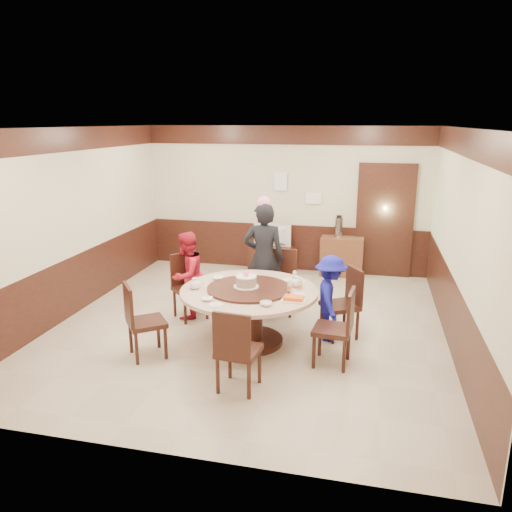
% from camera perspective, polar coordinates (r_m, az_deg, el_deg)
% --- Properties ---
extents(room, '(6.00, 6.04, 2.84)m').
position_cam_1_polar(room, '(7.02, -0.69, 0.26)').
color(room, '#C0AD99').
rests_on(room, ground).
extents(banquet_table, '(1.81, 1.81, 0.78)m').
position_cam_1_polar(banquet_table, '(6.63, -0.78, -5.62)').
color(banquet_table, black).
rests_on(banquet_table, ground).
extents(chair_0, '(0.61, 0.61, 0.97)m').
position_cam_1_polar(chair_0, '(6.99, 9.67, -6.73)').
color(chair_0, black).
rests_on(chair_0, ground).
extents(chair_1, '(0.44, 0.45, 0.97)m').
position_cam_1_polar(chair_1, '(7.75, 2.86, -4.27)').
color(chair_1, black).
rests_on(chair_1, ground).
extents(chair_2, '(0.62, 0.62, 0.97)m').
position_cam_1_polar(chair_2, '(7.61, -7.57, -4.79)').
color(chair_2, black).
rests_on(chair_2, ground).
extents(chair_3, '(0.62, 0.62, 0.97)m').
position_cam_1_polar(chair_3, '(6.48, -12.50, -8.66)').
color(chair_3, black).
rests_on(chair_3, ground).
extents(chair_4, '(0.48, 0.49, 0.97)m').
position_cam_1_polar(chair_4, '(5.61, -2.05, -12.22)').
color(chair_4, black).
rests_on(chair_4, ground).
extents(chair_5, '(0.49, 0.48, 0.97)m').
position_cam_1_polar(chair_5, '(6.21, 8.87, -9.58)').
color(chair_5, black).
rests_on(chair_5, ground).
extents(person_standing, '(0.67, 0.47, 1.72)m').
position_cam_1_polar(person_standing, '(7.59, 0.89, -0.28)').
color(person_standing, black).
rests_on(person_standing, ground).
extents(person_red, '(0.62, 0.73, 1.32)m').
position_cam_1_polar(person_red, '(7.52, -7.90, -2.20)').
color(person_red, '#B5182D').
rests_on(person_red, ground).
extents(person_blue, '(0.56, 0.83, 1.18)m').
position_cam_1_polar(person_blue, '(6.78, 8.48, -4.80)').
color(person_blue, '#161791').
rests_on(person_blue, ground).
extents(birthday_cake, '(0.33, 0.33, 0.22)m').
position_cam_1_polar(birthday_cake, '(6.54, -1.13, -2.90)').
color(birthday_cake, white).
rests_on(birthday_cake, banquet_table).
extents(teapot_left, '(0.17, 0.15, 0.13)m').
position_cam_1_polar(teapot_left, '(6.61, -6.97, -3.24)').
color(teapot_left, white).
rests_on(teapot_left, banquet_table).
extents(teapot_right, '(0.17, 0.15, 0.13)m').
position_cam_1_polar(teapot_right, '(6.66, 4.68, -3.05)').
color(teapot_right, white).
rests_on(teapot_right, banquet_table).
extents(bowl_0, '(0.16, 0.16, 0.04)m').
position_cam_1_polar(bowl_0, '(6.97, -4.35, -2.53)').
color(bowl_0, white).
rests_on(bowl_0, banquet_table).
extents(bowl_1, '(0.15, 0.15, 0.05)m').
position_cam_1_polar(bowl_1, '(5.99, 1.15, -5.48)').
color(bowl_1, white).
rests_on(bowl_1, banquet_table).
extents(bowl_2, '(0.14, 0.14, 0.03)m').
position_cam_1_polar(bowl_2, '(6.19, -5.60, -4.93)').
color(bowl_2, white).
rests_on(bowl_2, banquet_table).
extents(bowl_3, '(0.14, 0.14, 0.04)m').
position_cam_1_polar(bowl_3, '(6.31, 5.01, -4.46)').
color(bowl_3, white).
rests_on(bowl_3, banquet_table).
extents(saucer_near, '(0.18, 0.18, 0.01)m').
position_cam_1_polar(saucer_near, '(6.03, -4.60, -5.58)').
color(saucer_near, white).
rests_on(saucer_near, banquet_table).
extents(saucer_far, '(0.18, 0.18, 0.01)m').
position_cam_1_polar(saucer_far, '(6.93, 3.82, -2.75)').
color(saucer_far, white).
rests_on(saucer_far, banquet_table).
extents(shrimp_platter, '(0.30, 0.20, 0.06)m').
position_cam_1_polar(shrimp_platter, '(6.15, 4.32, -4.91)').
color(shrimp_platter, white).
rests_on(shrimp_platter, banquet_table).
extents(bottle_0, '(0.06, 0.06, 0.16)m').
position_cam_1_polar(bottle_0, '(6.42, 3.85, -3.52)').
color(bottle_0, silver).
rests_on(bottle_0, banquet_table).
extents(bottle_1, '(0.06, 0.06, 0.16)m').
position_cam_1_polar(bottle_1, '(6.47, 5.04, -3.41)').
color(bottle_1, silver).
rests_on(bottle_1, banquet_table).
extents(bottle_2, '(0.06, 0.06, 0.16)m').
position_cam_1_polar(bottle_2, '(6.79, 4.46, -2.48)').
color(bottle_2, silver).
rests_on(bottle_2, banquet_table).
extents(tv_stand, '(0.85, 0.45, 0.50)m').
position_cam_1_polar(tv_stand, '(9.86, 1.73, -0.31)').
color(tv_stand, black).
rests_on(tv_stand, ground).
extents(television, '(0.76, 0.18, 0.43)m').
position_cam_1_polar(television, '(9.75, 1.75, 2.34)').
color(television, gray).
rests_on(television, tv_stand).
extents(side_cabinet, '(0.80, 0.40, 0.75)m').
position_cam_1_polar(side_cabinet, '(9.69, 9.76, -0.04)').
color(side_cabinet, brown).
rests_on(side_cabinet, ground).
extents(thermos, '(0.15, 0.15, 0.38)m').
position_cam_1_polar(thermos, '(9.57, 9.43, 3.26)').
color(thermos, silver).
rests_on(thermos, side_cabinet).
extents(notice_left, '(0.25, 0.00, 0.35)m').
position_cam_1_polar(notice_left, '(9.74, 2.81, 8.49)').
color(notice_left, white).
rests_on(notice_left, room).
extents(notice_right, '(0.30, 0.00, 0.22)m').
position_cam_1_polar(notice_right, '(9.69, 6.59, 6.58)').
color(notice_right, white).
rests_on(notice_right, room).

